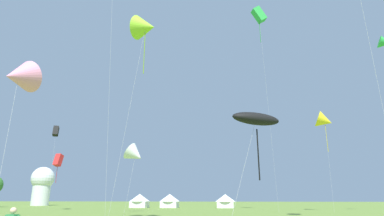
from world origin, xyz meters
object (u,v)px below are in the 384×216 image
at_px(kite_yellow_delta, 325,121).
at_px(festival_tent_center, 170,200).
at_px(kite_green_box, 259,15).
at_px(kite_red_box, 58,160).
at_px(kite_pink_delta, 19,76).
at_px(kite_lime_delta, 145,27).
at_px(festival_tent_left, 140,200).
at_px(kite_black_parafoil, 256,119).
at_px(kite_white_delta, 135,155).
at_px(observatory_dome, 42,184).
at_px(kite_black_box, 56,131).
at_px(festival_tent_right, 225,200).

relative_size(kite_yellow_delta, festival_tent_center, 3.65).
xyz_separation_m(kite_green_box, kite_red_box, (-38.41, 4.25, -25.24)).
distance_m(kite_pink_delta, festival_tent_center, 52.69).
height_order(kite_lime_delta, festival_tent_center, kite_lime_delta).
height_order(kite_red_box, kite_pink_delta, kite_pink_delta).
height_order(kite_green_box, festival_tent_center, kite_green_box).
relative_size(kite_pink_delta, festival_tent_left, 2.63).
bearing_deg(festival_tent_left, kite_black_parafoil, -65.23).
distance_m(kite_green_box, kite_white_delta, 36.32).
bearing_deg(kite_green_box, kite_black_parafoil, -97.26).
bearing_deg(observatory_dome, kite_lime_delta, -51.83).
relative_size(kite_black_box, kite_lime_delta, 0.74).
distance_m(kite_green_box, festival_tent_center, 42.98).
bearing_deg(kite_black_parafoil, kite_yellow_delta, 67.23).
distance_m(kite_lime_delta, observatory_dome, 76.87).
xyz_separation_m(kite_black_box, festival_tent_left, (9.55, 20.68, -11.75)).
bearing_deg(kite_pink_delta, kite_lime_delta, 45.92).
relative_size(kite_black_box, kite_yellow_delta, 0.87).
bearing_deg(kite_black_parafoil, kite_green_box, 82.74).
bearing_deg(kite_red_box, festival_tent_right, 26.69).
xyz_separation_m(kite_green_box, kite_white_delta, (-16.50, -17.17, -27.42)).
xyz_separation_m(kite_black_box, festival_tent_center, (16.43, 20.68, -11.77)).
distance_m(kite_green_box, kite_lime_delta, 32.64).
xyz_separation_m(kite_white_delta, kite_pink_delta, (-4.17, -15.07, 3.74)).
relative_size(kite_white_delta, kite_pink_delta, 0.68).
relative_size(kite_white_delta, festival_tent_right, 1.83).
height_order(kite_black_parafoil, kite_pink_delta, kite_pink_delta).
relative_size(kite_green_box, festival_tent_left, 7.87).
bearing_deg(kite_black_parafoil, kite_lime_delta, 151.91).
distance_m(kite_pink_delta, festival_tent_left, 53.05).
xyz_separation_m(kite_red_box, kite_yellow_delta, (48.48, -1.27, 5.76)).
distance_m(kite_yellow_delta, festival_tent_left, 42.59).
distance_m(kite_pink_delta, festival_tent_right, 54.27).
distance_m(kite_black_parafoil, festival_tent_left, 55.21).
bearing_deg(kite_green_box, kite_white_delta, -133.85).
distance_m(kite_black_parafoil, kite_pink_delta, 17.25).
relative_size(kite_yellow_delta, observatory_dome, 1.52).
height_order(kite_green_box, kite_black_parafoil, kite_green_box).
relative_size(kite_black_box, kite_black_parafoil, 1.82).
relative_size(kite_green_box, observatory_dome, 3.31).
bearing_deg(kite_red_box, observatory_dome, 125.99).
xyz_separation_m(kite_black_parafoil, festival_tent_right, (-3.84, 49.87, -5.68)).
bearing_deg(kite_yellow_delta, kite_black_box, -175.12).
height_order(kite_black_box, kite_white_delta, kite_black_box).
height_order(kite_green_box, observatory_dome, kite_green_box).
relative_size(kite_green_box, kite_yellow_delta, 2.17).
height_order(kite_black_box, kite_black_parafoil, kite_black_box).
height_order(kite_green_box, festival_tent_left, kite_green_box).
relative_size(kite_black_parafoil, festival_tent_center, 1.75).
bearing_deg(observatory_dome, festival_tent_right, -15.87).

